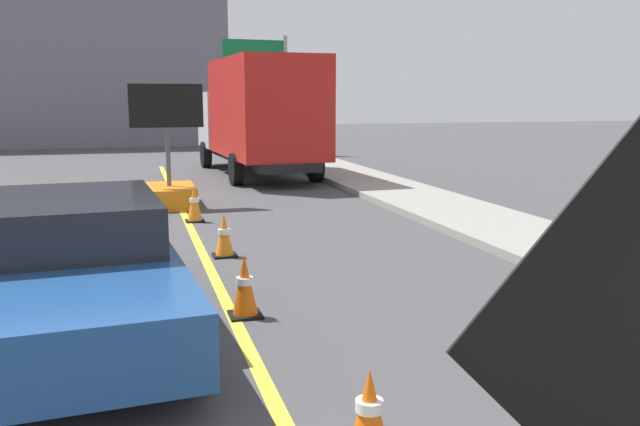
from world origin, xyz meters
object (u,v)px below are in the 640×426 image
(roadwork_sign, at_px, (623,334))
(highway_guide_sign, at_px, (268,73))
(arrow_board_trailer, at_px, (169,185))
(pickup_car, at_px, (77,264))
(traffic_cone_near_sign, at_px, (369,413))
(traffic_cone_mid_lane, at_px, (245,286))
(traffic_cone_far_lane, at_px, (224,235))
(box_truck, at_px, (258,114))
(traffic_cone_curbside, at_px, (194,203))

(roadwork_sign, bearing_deg, highway_guide_sign, 81.47)
(highway_guide_sign, bearing_deg, arrow_board_trailer, -110.80)
(pickup_car, bearing_deg, traffic_cone_near_sign, -57.15)
(highway_guide_sign, distance_m, traffic_cone_mid_lane, 21.78)
(traffic_cone_near_sign, xyz_separation_m, traffic_cone_far_lane, (-0.15, 5.98, 0.03))
(arrow_board_trailer, distance_m, pickup_car, 8.10)
(arrow_board_trailer, xyz_separation_m, box_truck, (3.04, 5.26, 1.41))
(roadwork_sign, xyz_separation_m, traffic_cone_near_sign, (-0.37, 1.84, -1.17))
(roadwork_sign, xyz_separation_m, box_truck, (2.00, 18.26, 0.42))
(arrow_board_trailer, xyz_separation_m, traffic_cone_curbside, (0.36, -2.13, -0.11))
(box_truck, bearing_deg, traffic_cone_far_lane, -103.58)
(arrow_board_trailer, bearing_deg, traffic_cone_far_lane, -84.29)
(arrow_board_trailer, distance_m, highway_guide_sign, 14.21)
(arrow_board_trailer, xyz_separation_m, traffic_cone_mid_lane, (0.35, -8.07, -0.13))
(highway_guide_sign, distance_m, traffic_cone_near_sign, 24.73)
(roadwork_sign, distance_m, box_truck, 18.37)
(box_truck, bearing_deg, traffic_cone_curbside, -109.97)
(box_truck, relative_size, traffic_cone_mid_lane, 11.31)
(arrow_board_trailer, height_order, highway_guide_sign, highway_guide_sign)
(roadwork_sign, bearing_deg, pickup_car, 115.75)
(traffic_cone_curbside, bearing_deg, pickup_car, -106.56)
(traffic_cone_near_sign, distance_m, traffic_cone_mid_lane, 3.11)
(highway_guide_sign, bearing_deg, box_truck, -103.78)
(traffic_cone_near_sign, height_order, traffic_cone_far_lane, traffic_cone_far_lane)
(arrow_board_trailer, relative_size, traffic_cone_curbside, 3.60)
(box_truck, xyz_separation_m, highway_guide_sign, (1.90, 7.74, 1.53))
(arrow_board_trailer, bearing_deg, box_truck, 59.95)
(pickup_car, height_order, traffic_cone_far_lane, pickup_car)
(roadwork_sign, relative_size, traffic_cone_far_lane, 3.45)
(pickup_car, distance_m, traffic_cone_mid_lane, 1.77)
(pickup_car, bearing_deg, arrow_board_trailer, 80.16)
(pickup_car, bearing_deg, traffic_cone_curbside, 73.44)
(traffic_cone_far_lane, relative_size, traffic_cone_curbside, 0.90)
(box_truck, height_order, traffic_cone_curbside, box_truck)
(traffic_cone_curbside, bearing_deg, roadwork_sign, -86.41)
(roadwork_sign, bearing_deg, traffic_cone_far_lane, 93.80)
(roadwork_sign, relative_size, pickup_car, 0.44)
(pickup_car, relative_size, traffic_cone_mid_lane, 7.45)
(highway_guide_sign, xyz_separation_m, traffic_cone_mid_lane, (-4.59, -21.07, -3.07))
(roadwork_sign, height_order, box_truck, box_truck)
(traffic_cone_mid_lane, relative_size, traffic_cone_far_lane, 1.05)
(pickup_car, xyz_separation_m, traffic_cone_far_lane, (1.90, 2.80, -0.37))
(box_truck, bearing_deg, traffic_cone_mid_lane, -101.43)
(pickup_car, height_order, traffic_cone_curbside, pickup_car)
(pickup_car, distance_m, traffic_cone_curbside, 6.11)
(traffic_cone_near_sign, height_order, traffic_cone_curbside, traffic_cone_curbside)
(roadwork_sign, relative_size, traffic_cone_near_sign, 3.82)
(traffic_cone_mid_lane, bearing_deg, highway_guide_sign, 77.70)
(traffic_cone_far_lane, bearing_deg, arrow_board_trailer, 95.71)
(arrow_board_trailer, xyz_separation_m, highway_guide_sign, (4.94, 13.00, 2.94))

